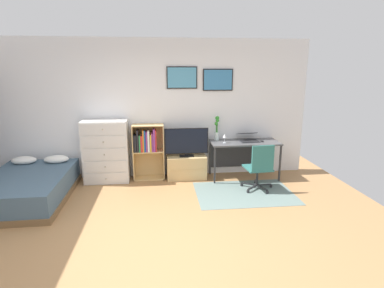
{
  "coord_description": "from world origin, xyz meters",
  "views": [
    {
      "loc": [
        0.08,
        -3.62,
        2.12
      ],
      "look_at": [
        0.64,
        1.5,
        0.86
      ],
      "focal_mm": 28.64,
      "sensor_mm": 36.0,
      "label": 1
    }
  ],
  "objects": [
    {
      "name": "desk",
      "position": [
        1.74,
        2.15,
        0.61
      ],
      "size": [
        1.34,
        0.59,
        0.74
      ],
      "color": "#4C4C4F",
      "rests_on": "ground_plane"
    },
    {
      "name": "dresser",
      "position": [
        -0.94,
        2.15,
        0.6
      ],
      "size": [
        0.84,
        0.46,
        1.19
      ],
      "color": "silver",
      "rests_on": "ground_plane"
    },
    {
      "name": "computer_mouse",
      "position": [
        2.08,
        2.04,
        0.76
      ],
      "size": [
        0.06,
        0.1,
        0.03
      ],
      "primitive_type": "ellipsoid",
      "color": "#262628",
      "rests_on": "desk"
    },
    {
      "name": "wine_glass",
      "position": [
        1.32,
        2.0,
        0.87
      ],
      "size": [
        0.07,
        0.07,
        0.18
      ],
      "color": "silver",
      "rests_on": "desk"
    },
    {
      "name": "laptop",
      "position": [
        1.83,
        2.15,
        0.8
      ],
      "size": [
        0.41,
        0.43,
        0.16
      ],
      "rotation": [
        0.0,
        0.0,
        0.08
      ],
      "color": "#333338",
      "rests_on": "desk"
    },
    {
      "name": "area_rug",
      "position": [
        1.54,
        1.28,
        0.0
      ],
      "size": [
        1.7,
        1.2,
        0.01
      ],
      "primitive_type": "cube",
      "color": "slate",
      "rests_on": "ground_plane"
    },
    {
      "name": "tv_stand",
      "position": [
        0.6,
        2.17,
        0.23
      ],
      "size": [
        0.77,
        0.41,
        0.46
      ],
      "color": "tan",
      "rests_on": "ground_plane"
    },
    {
      "name": "bamboo_vase",
      "position": [
        1.22,
        2.26,
        0.99
      ],
      "size": [
        0.1,
        0.1,
        0.49
      ],
      "color": "silver",
      "rests_on": "desk"
    },
    {
      "name": "office_chair",
      "position": [
        1.83,
        1.37,
        0.46
      ],
      "size": [
        0.57,
        0.58,
        0.86
      ],
      "rotation": [
        0.0,
        0.0,
        0.08
      ],
      "color": "#232326",
      "rests_on": "ground_plane"
    },
    {
      "name": "ground_plane",
      "position": [
        0.0,
        0.0,
        0.0
      ],
      "size": [
        7.2,
        7.2,
        0.0
      ],
      "primitive_type": "plane",
      "color": "#A87A4C"
    },
    {
      "name": "bed",
      "position": [
        -2.12,
        1.41,
        0.22
      ],
      "size": [
        1.33,
        1.94,
        0.56
      ],
      "rotation": [
        0.0,
        0.0,
        0.02
      ],
      "color": "brown",
      "rests_on": "ground_plane"
    },
    {
      "name": "television",
      "position": [
        0.6,
        2.15,
        0.74
      ],
      "size": [
        0.85,
        0.16,
        0.56
      ],
      "color": "black",
      "rests_on": "tv_stand"
    },
    {
      "name": "wall_back_with_posters",
      "position": [
        0.01,
        2.43,
        1.36
      ],
      "size": [
        6.12,
        0.09,
        2.7
      ],
      "color": "white",
      "rests_on": "ground_plane"
    },
    {
      "name": "bookshelf",
      "position": [
        -0.17,
        2.21,
        0.66
      ],
      "size": [
        0.6,
        0.3,
        1.09
      ],
      "color": "tan",
      "rests_on": "ground_plane"
    }
  ]
}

